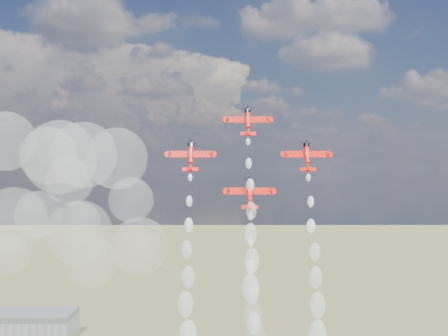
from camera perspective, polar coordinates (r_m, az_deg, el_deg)
hangar at (r=357.40m, az=-17.60°, el=-13.44°), size 50.00×28.00×13.00m
plane_lead at (r=155.84m, az=2.21°, el=4.27°), size 10.92×5.56×7.21m
plane_left at (r=150.96m, az=-3.08°, el=1.07°), size 10.92×5.56×7.21m
plane_right at (r=152.18m, az=7.60°, el=1.06°), size 10.92×5.56×7.21m
plane_slot at (r=146.49m, az=2.36°, el=-2.33°), size 10.92×5.56×7.21m
smoke_trail_lead at (r=136.83m, az=2.60°, el=-13.69°), size 6.04×27.64×52.54m
drifted_smoke_cloud at (r=183.72m, az=-14.11°, el=-2.25°), size 56.06×36.29×52.16m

